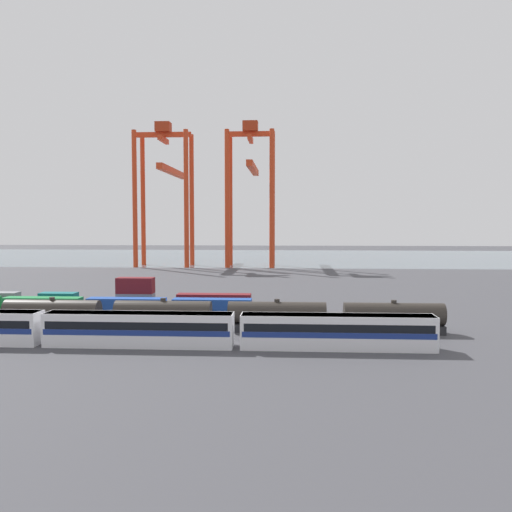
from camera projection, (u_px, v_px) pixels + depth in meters
The scene contains 13 objects.
ground_plane at pixel (210, 284), 122.69m from camera, with size 420.00×420.00×0.00m, color #424247.
harbour_water at pixel (245, 257), 221.48m from camera, with size 400.00×110.00×0.01m, color slate.
passenger_train at pixel (139, 328), 61.09m from camera, with size 67.22×3.14×3.90m.
freight_tank_row at pixel (220, 316), 69.71m from camera, with size 57.95×2.84×4.30m.
shipping_container_1 at pixel (43, 306), 82.94m from camera, with size 12.10×2.44×2.60m, color #197538.
shipping_container_2 at pixel (127, 306), 82.15m from camera, with size 12.10×2.44×2.60m, color #1C4299.
shipping_container_3 at pixel (212, 307), 81.35m from camera, with size 12.10×2.44×2.60m, color #1C4299.
shipping_container_5 at pixel (59, 300), 88.48m from camera, with size 6.04×2.44×2.60m, color #146066.
shipping_container_6 at pixel (136, 301), 87.70m from camera, with size 6.04×2.44×2.60m, color slate.
shipping_container_7 at pixel (135, 285), 87.54m from camera, with size 6.04×2.44×2.60m, color maroon.
shipping_container_8 at pixel (214, 302), 86.92m from camera, with size 12.10×2.44×2.60m, color maroon.
gantry_crane_west at pixel (166, 181), 176.25m from camera, with size 18.20×40.65×46.81m.
gantry_crane_central at pixel (251, 181), 173.90m from camera, with size 15.74×35.82×46.77m.
Camera 1 is at (17.85, -81.18, 14.25)m, focal length 37.20 mm.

